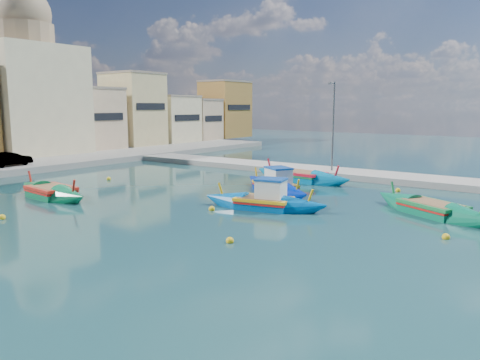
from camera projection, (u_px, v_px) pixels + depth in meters
ground at (291, 230)px, 22.93m from camera, size 160.00×160.00×0.00m
east_quay at (404, 179)px, 37.28m from camera, size 4.00×70.00×0.50m
north_townhouses at (4, 115)px, 50.30m from camera, size 83.20×7.87×10.19m
church_block at (28, 84)px, 52.79m from camera, size 10.00×10.00×19.10m
quay_street_lamp at (333, 126)px, 39.67m from camera, size 1.18×0.16×8.00m
luzzu_turquoise_cabin at (275, 187)px, 32.93m from camera, size 6.07×8.48×2.80m
luzzu_blue_cabin at (264, 203)px, 27.57m from camera, size 3.57×8.13×2.80m
luzzu_cyan_mid at (301, 177)px, 37.72m from camera, size 3.35×9.51×2.75m
luzzu_green at (51, 193)px, 31.00m from camera, size 2.80×8.36×2.59m
luzzu_blue_south at (432, 210)px, 26.07m from camera, size 5.90×8.55×2.50m
mooring_buoys at (226, 207)px, 27.64m from camera, size 21.04×26.77×0.36m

